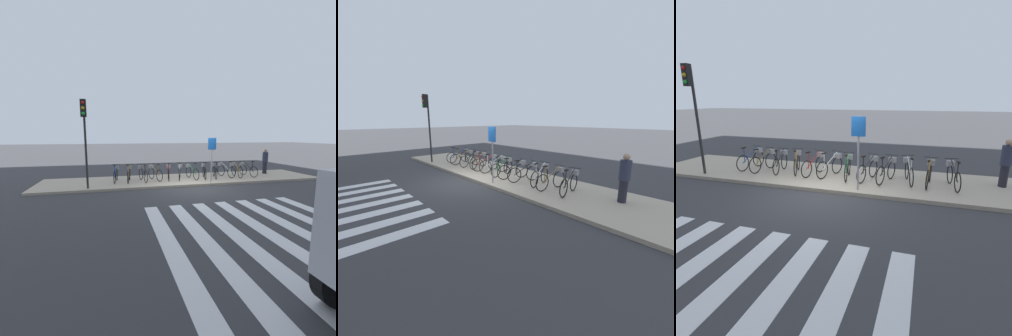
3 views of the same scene
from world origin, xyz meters
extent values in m
plane|color=#38383A|center=(0.00, 0.00, 0.00)|extent=(120.00, 120.00, 0.00)
cube|color=#B7A88E|center=(0.00, 1.60, 0.06)|extent=(15.58, 3.20, 0.12)
cube|color=silver|center=(-2.70, -6.71, 0.00)|extent=(0.45, 8.00, 0.01)
cube|color=silver|center=(-1.80, -6.71, 0.00)|extent=(0.45, 8.00, 0.01)
cube|color=silver|center=(-0.90, -6.71, 0.00)|extent=(0.45, 8.00, 0.01)
cube|color=silver|center=(0.00, -6.71, 0.00)|extent=(0.45, 8.00, 0.01)
torus|color=black|center=(-3.92, 1.07, 0.44)|extent=(0.12, 0.65, 0.65)
torus|color=black|center=(-3.80, 1.95, 0.44)|extent=(0.12, 0.65, 0.65)
cylinder|color=navy|center=(-3.86, 1.51, 0.71)|extent=(0.15, 0.90, 0.55)
cylinder|color=navy|center=(-3.91, 1.19, 0.74)|extent=(0.04, 0.04, 0.58)
cube|color=black|center=(-3.91, 1.19, 1.05)|extent=(0.10, 0.21, 0.04)
cylinder|color=#262626|center=(-3.80, 1.95, 1.00)|extent=(0.46, 0.09, 0.02)
cube|color=gray|center=(-3.80, 2.00, 0.81)|extent=(0.26, 0.23, 0.18)
torus|color=black|center=(-3.26, 0.95, 0.44)|extent=(0.13, 0.65, 0.65)
torus|color=black|center=(-3.12, 1.83, 0.44)|extent=(0.13, 0.65, 0.65)
cylinder|color=olive|center=(-3.19, 1.39, 0.71)|extent=(0.17, 0.90, 0.55)
cylinder|color=olive|center=(-3.24, 1.07, 0.74)|extent=(0.04, 0.04, 0.58)
cube|color=black|center=(-3.24, 1.07, 1.05)|extent=(0.10, 0.21, 0.04)
cylinder|color=#262626|center=(-3.12, 1.83, 1.00)|extent=(0.46, 0.09, 0.02)
cube|color=gray|center=(-3.12, 1.88, 0.81)|extent=(0.27, 0.23, 0.18)
torus|color=black|center=(-2.35, 0.96, 0.44)|extent=(0.15, 0.65, 0.65)
torus|color=black|center=(-2.51, 1.84, 0.44)|extent=(0.15, 0.65, 0.65)
cylinder|color=black|center=(-2.43, 1.40, 0.71)|extent=(0.19, 0.90, 0.55)
cylinder|color=black|center=(-2.37, 1.08, 0.74)|extent=(0.04, 0.04, 0.58)
cube|color=black|center=(-2.37, 1.08, 1.05)|extent=(0.10, 0.21, 0.04)
cylinder|color=#262626|center=(-2.51, 1.84, 1.00)|extent=(0.46, 0.10, 0.02)
cube|color=gray|center=(-2.51, 1.89, 0.81)|extent=(0.27, 0.24, 0.18)
torus|color=black|center=(-1.61, 1.07, 0.44)|extent=(0.25, 0.62, 0.65)
torus|color=black|center=(-1.91, 1.91, 0.44)|extent=(0.25, 0.62, 0.65)
cylinder|color=olive|center=(-1.76, 1.49, 0.71)|extent=(0.34, 0.86, 0.55)
cylinder|color=olive|center=(-1.65, 1.19, 0.74)|extent=(0.04, 0.04, 0.58)
cube|color=black|center=(-1.65, 1.19, 1.05)|extent=(0.13, 0.21, 0.04)
cylinder|color=#262626|center=(-1.91, 1.91, 1.00)|extent=(0.44, 0.18, 0.02)
cube|color=gray|center=(-1.92, 1.96, 0.81)|extent=(0.29, 0.27, 0.18)
torus|color=black|center=(-1.11, 1.00, 0.44)|extent=(0.17, 0.64, 0.65)
torus|color=black|center=(-0.93, 1.87, 0.44)|extent=(0.17, 0.64, 0.65)
cylinder|color=red|center=(-1.02, 1.44, 0.71)|extent=(0.22, 0.89, 0.55)
cylinder|color=red|center=(-1.09, 1.12, 0.74)|extent=(0.04, 0.04, 0.58)
cube|color=black|center=(-1.09, 1.12, 1.05)|extent=(0.11, 0.21, 0.04)
cylinder|color=#262626|center=(-0.93, 1.87, 1.00)|extent=(0.46, 0.12, 0.02)
cube|color=gray|center=(-0.92, 1.92, 0.81)|extent=(0.28, 0.25, 0.18)
torus|color=black|center=(-0.51, 1.04, 0.44)|extent=(0.24, 0.63, 0.65)
torus|color=black|center=(-0.23, 1.88, 0.44)|extent=(0.24, 0.63, 0.65)
cylinder|color=silver|center=(-0.37, 1.46, 0.71)|extent=(0.32, 0.87, 0.55)
cylinder|color=silver|center=(-0.48, 1.15, 0.74)|extent=(0.04, 0.04, 0.58)
cube|color=black|center=(-0.48, 1.15, 1.05)|extent=(0.13, 0.21, 0.04)
cylinder|color=#262626|center=(-0.23, 1.88, 1.00)|extent=(0.44, 0.17, 0.02)
cube|color=gray|center=(-0.22, 1.93, 0.81)|extent=(0.29, 0.27, 0.18)
torus|color=black|center=(0.41, 0.94, 0.44)|extent=(0.14, 0.65, 0.65)
torus|color=black|center=(0.27, 1.82, 0.44)|extent=(0.14, 0.65, 0.65)
cylinder|color=#267238|center=(0.34, 1.38, 0.71)|extent=(0.17, 0.90, 0.55)
cylinder|color=#267238|center=(0.39, 1.06, 0.74)|extent=(0.04, 0.04, 0.58)
cube|color=black|center=(0.39, 1.06, 1.05)|extent=(0.10, 0.21, 0.04)
cylinder|color=#262626|center=(0.27, 1.82, 1.00)|extent=(0.46, 0.10, 0.02)
cube|color=gray|center=(0.26, 1.87, 0.81)|extent=(0.27, 0.24, 0.18)
torus|color=black|center=(0.95, 0.95, 0.44)|extent=(0.21, 0.64, 0.65)
torus|color=black|center=(1.20, 1.81, 0.44)|extent=(0.21, 0.64, 0.65)
cylinder|color=black|center=(1.08, 1.38, 0.71)|extent=(0.28, 0.88, 0.55)
cylinder|color=black|center=(0.99, 1.07, 0.74)|extent=(0.04, 0.04, 0.58)
cube|color=black|center=(0.99, 1.07, 1.05)|extent=(0.12, 0.21, 0.04)
cylinder|color=#262626|center=(1.20, 1.81, 1.00)|extent=(0.45, 0.15, 0.02)
cube|color=gray|center=(1.21, 1.86, 0.81)|extent=(0.29, 0.26, 0.18)
torus|color=black|center=(1.60, 0.96, 0.44)|extent=(0.22, 0.63, 0.65)
torus|color=black|center=(1.86, 1.81, 0.44)|extent=(0.22, 0.63, 0.65)
cylinder|color=black|center=(1.73, 1.38, 0.71)|extent=(0.29, 0.88, 0.55)
cylinder|color=black|center=(1.64, 1.07, 0.74)|extent=(0.04, 0.04, 0.58)
cube|color=black|center=(1.64, 1.07, 1.05)|extent=(0.13, 0.21, 0.04)
cylinder|color=#262626|center=(1.86, 1.81, 1.00)|extent=(0.45, 0.16, 0.02)
cube|color=gray|center=(1.88, 1.86, 0.81)|extent=(0.29, 0.26, 0.18)
torus|color=black|center=(2.60, 1.07, 0.44)|extent=(0.19, 0.64, 0.65)
torus|color=black|center=(2.39, 1.94, 0.44)|extent=(0.19, 0.64, 0.65)
cylinder|color=silver|center=(2.50, 1.50, 0.71)|extent=(0.25, 0.89, 0.55)
cylinder|color=silver|center=(2.58, 1.19, 0.74)|extent=(0.04, 0.04, 0.58)
cube|color=black|center=(2.58, 1.19, 1.05)|extent=(0.12, 0.21, 0.04)
cylinder|color=#262626|center=(2.39, 1.94, 1.00)|extent=(0.45, 0.13, 0.02)
cube|color=gray|center=(2.38, 1.99, 0.81)|extent=(0.28, 0.25, 0.18)
torus|color=black|center=(3.10, 0.94, 0.44)|extent=(0.11, 0.65, 0.65)
torus|color=black|center=(3.19, 1.82, 0.44)|extent=(0.11, 0.65, 0.65)
cylinder|color=olive|center=(3.15, 1.38, 0.71)|extent=(0.13, 0.90, 0.55)
cylinder|color=olive|center=(3.11, 1.06, 0.74)|extent=(0.04, 0.04, 0.58)
cube|color=black|center=(3.11, 1.06, 1.05)|extent=(0.09, 0.21, 0.04)
cylinder|color=#262626|center=(3.19, 1.82, 1.00)|extent=(0.46, 0.07, 0.02)
cube|color=gray|center=(3.20, 1.87, 0.81)|extent=(0.26, 0.22, 0.18)
torus|color=black|center=(4.00, 0.97, 0.44)|extent=(0.15, 0.65, 0.65)
torus|color=black|center=(3.83, 1.85, 0.44)|extent=(0.15, 0.65, 0.65)
cylinder|color=black|center=(3.91, 1.41, 0.71)|extent=(0.20, 0.90, 0.55)
cylinder|color=black|center=(3.97, 1.09, 0.74)|extent=(0.04, 0.04, 0.58)
cube|color=black|center=(3.97, 1.09, 1.05)|extent=(0.11, 0.21, 0.04)
cylinder|color=#262626|center=(3.83, 1.85, 1.00)|extent=(0.46, 0.11, 0.02)
cube|color=gray|center=(3.82, 1.90, 0.81)|extent=(0.27, 0.24, 0.18)
cylinder|color=#23232D|center=(5.49, 2.01, 0.48)|extent=(0.26, 0.26, 0.73)
cylinder|color=#2D3347|center=(5.49, 2.01, 1.17)|extent=(0.34, 0.34, 0.65)
sphere|color=tan|center=(5.49, 2.01, 1.60)|extent=(0.21, 0.21, 0.21)
cylinder|color=#2D2D2D|center=(-5.15, 0.35, 2.11)|extent=(0.10, 0.10, 3.99)
cube|color=black|center=(-5.15, 0.17, 3.73)|extent=(0.24, 0.20, 0.75)
sphere|color=red|center=(-5.15, 0.07, 3.96)|extent=(0.14, 0.14, 0.14)
sphere|color=gold|center=(-5.15, 0.07, 3.73)|extent=(0.14, 0.14, 0.14)
sphere|color=green|center=(-5.15, 0.07, 3.50)|extent=(0.14, 0.14, 0.14)
cylinder|color=#99999E|center=(1.00, 0.30, 1.28)|extent=(0.06, 0.06, 2.31)
cube|color=#1959B2|center=(1.00, 0.28, 2.13)|extent=(0.44, 0.03, 0.60)
camera|label=1|loc=(-3.91, -10.42, 2.57)|focal=24.00mm
camera|label=2|loc=(8.11, -5.29, 2.75)|focal=24.00mm
camera|label=3|loc=(2.92, -7.39, 2.95)|focal=28.00mm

